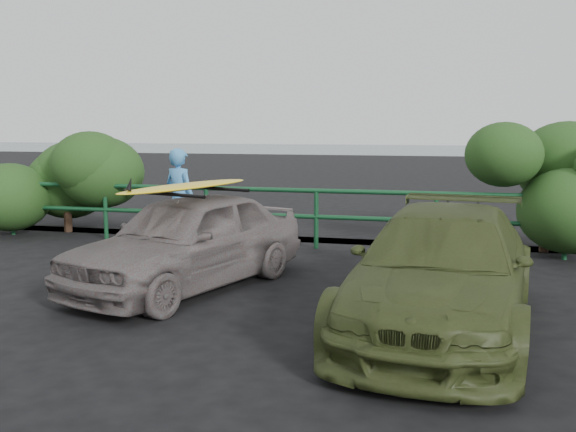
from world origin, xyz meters
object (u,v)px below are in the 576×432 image
at_px(sedan, 188,240).
at_px(olive_vehicle, 443,270).
at_px(guardrail, 260,217).
at_px(surfboard, 187,186).
at_px(man, 180,198).

distance_m(sedan, olive_vehicle, 3.36).
distance_m(guardrail, surfboard, 3.16).
xyz_separation_m(sedan, man, (-1.25, 2.68, 0.23)).
distance_m(olive_vehicle, surfboard, 3.43).
bearing_deg(surfboard, sedan, 94.67).
xyz_separation_m(olive_vehicle, surfboard, (-3.22, 0.95, 0.71)).
height_order(olive_vehicle, man, man).
relative_size(olive_vehicle, surfboard, 1.80).
xyz_separation_m(guardrail, sedan, (-0.10, -3.05, 0.11)).
bearing_deg(sedan, surfboard, -85.33).
distance_m(man, surfboard, 3.00).
distance_m(olive_vehicle, man, 5.76).
xyz_separation_m(guardrail, olive_vehicle, (3.12, -4.00, 0.10)).
distance_m(sedan, man, 2.97).
height_order(sedan, surfboard, surfboard).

